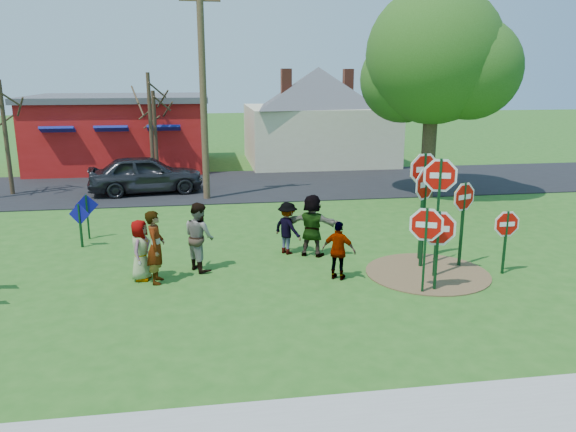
# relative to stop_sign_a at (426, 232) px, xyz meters

# --- Properties ---
(ground) EXTENTS (120.00, 120.00, 0.00)m
(ground) POSITION_rel_stop_sign_a_xyz_m (-3.87, 2.22, -1.51)
(ground) COLOR #255C1A
(ground) RESTS_ON ground
(road) EXTENTS (120.00, 7.50, 0.04)m
(road) POSITION_rel_stop_sign_a_xyz_m (-3.87, 13.72, -1.49)
(road) COLOR black
(road) RESTS_ON ground
(dirt_patch) EXTENTS (3.20, 3.20, 0.03)m
(dirt_patch) POSITION_rel_stop_sign_a_xyz_m (0.63, 1.22, -1.49)
(dirt_patch) COLOR brown
(dirt_patch) RESTS_ON ground
(red_building) EXTENTS (9.40, 7.69, 3.90)m
(red_building) POSITION_rel_stop_sign_a_xyz_m (-9.37, 20.21, 0.46)
(red_building) COLOR #A71310
(red_building) RESTS_ON ground
(cream_house) EXTENTS (9.40, 9.40, 6.50)m
(cream_house) POSITION_rel_stop_sign_a_xyz_m (1.63, 20.22, 1.42)
(cream_house) COLOR beige
(cream_house) RESTS_ON ground
(stop_sign_a) EXTENTS (1.00, 0.45, 2.22)m
(stop_sign_a) POSITION_rel_stop_sign_a_xyz_m (0.00, 0.00, 0.00)
(stop_sign_a) COLOR #0F3719
(stop_sign_a) RESTS_ON ground
(stop_sign_b) EXTENTS (1.17, 0.23, 3.16)m
(stop_sign_b) POSITION_rel_stop_sign_a_xyz_m (0.83, 2.31, 0.78)
(stop_sign_b) COLOR #0F3719
(stop_sign_b) RESTS_ON ground
(stop_sign_c) EXTENTS (1.09, 0.37, 3.21)m
(stop_sign_c) POSITION_rel_stop_sign_a_xyz_m (0.69, 0.97, 0.76)
(stop_sign_c) COLOR #0F3719
(stop_sign_c) RESTS_ON ground
(stop_sign_d) EXTENTS (0.96, 0.41, 2.44)m
(stop_sign_d) POSITION_rel_stop_sign_a_xyz_m (1.69, 1.61, 0.24)
(stop_sign_d) COLOR #0F3719
(stop_sign_d) RESTS_ON ground
(stop_sign_e) EXTENTS (1.12, 0.27, 2.11)m
(stop_sign_e) POSITION_rel_stop_sign_a_xyz_m (0.34, 0.10, -0.10)
(stop_sign_e) COLOR #0F3719
(stop_sign_e) RESTS_ON ground
(stop_sign_f) EXTENTS (0.92, 0.06, 1.80)m
(stop_sign_f) POSITION_rel_stop_sign_a_xyz_m (2.56, 0.92, -0.27)
(stop_sign_f) COLOR #0F3719
(stop_sign_f) RESTS_ON ground
(stop_sign_g) EXTENTS (0.97, 0.67, 2.86)m
(stop_sign_g) POSITION_rel_stop_sign_a_xyz_m (0.64, 1.73, 0.49)
(stop_sign_g) COLOR #0F3719
(stop_sign_g) RESTS_ON ground
(blue_diamond_c) EXTENTS (0.64, 0.21, 1.35)m
(blue_diamond_c) POSITION_rel_stop_sign_a_xyz_m (-8.74, 4.98, -0.67)
(blue_diamond_c) COLOR #0F3719
(blue_diamond_c) RESTS_ON ground
(blue_diamond_d) EXTENTS (0.70, 0.16, 1.44)m
(blue_diamond_d) POSITION_rel_stop_sign_a_xyz_m (-8.69, 5.85, -0.62)
(blue_diamond_d) COLOR #0F3719
(blue_diamond_d) RESTS_ON ground
(person_a) EXTENTS (0.66, 0.85, 1.56)m
(person_a) POSITION_rel_stop_sign_a_xyz_m (-6.69, 1.92, -0.73)
(person_a) COLOR #344E81
(person_a) RESTS_ON ground
(person_b) EXTENTS (0.48, 0.70, 1.84)m
(person_b) POSITION_rel_stop_sign_a_xyz_m (-6.29, 1.64, -0.58)
(person_b) COLOR #24736A
(person_b) RESTS_ON ground
(person_c) EXTENTS (1.04, 1.11, 1.83)m
(person_c) POSITION_rel_stop_sign_a_xyz_m (-5.23, 2.45, -0.59)
(person_c) COLOR brown
(person_c) RESTS_ON ground
(person_d) EXTENTS (1.02, 1.13, 1.52)m
(person_d) POSITION_rel_stop_sign_a_xyz_m (-2.72, 3.44, -0.75)
(person_d) COLOR #313236
(person_d) RESTS_ON ground
(person_e) EXTENTS (0.94, 0.77, 1.50)m
(person_e) POSITION_rel_stop_sign_a_xyz_m (-1.77, 1.17, -0.75)
(person_e) COLOR #583763
(person_e) RESTS_ON ground
(person_f) EXTENTS (1.72, 1.23, 1.79)m
(person_f) POSITION_rel_stop_sign_a_xyz_m (-2.06, 3.14, -0.61)
(person_f) COLOR #23572D
(person_f) RESTS_ON ground
(suv) EXTENTS (5.00, 2.53, 1.63)m
(suv) POSITION_rel_stop_sign_a_xyz_m (-7.48, 12.57, -0.65)
(suv) COLOR #303035
(suv) RESTS_ON road
(utility_pole) EXTENTS (2.17, 0.28, 8.84)m
(utility_pole) POSITION_rel_stop_sign_a_xyz_m (-4.93, 11.04, 3.15)
(utility_pole) COLOR #4C3823
(utility_pole) RESTS_ON ground
(leafy_tree) EXTENTS (5.96, 5.44, 8.48)m
(leafy_tree) POSITION_rel_stop_sign_a_xyz_m (4.35, 10.12, 3.95)
(leafy_tree) COLOR #382819
(leafy_tree) RESTS_ON ground
(bare_tree_east) EXTENTS (1.80, 1.80, 4.26)m
(bare_tree_east) POSITION_rel_stop_sign_a_xyz_m (-7.26, 15.98, 1.25)
(bare_tree_east) COLOR #382819
(bare_tree_east) RESTS_ON ground
(bare_tree_mid) EXTENTS (1.80, 1.80, 4.82)m
(bare_tree_mid) POSITION_rel_stop_sign_a_xyz_m (-13.17, 13.20, 1.61)
(bare_tree_mid) COLOR #382819
(bare_tree_mid) RESTS_ON ground
(bare_tree_extra) EXTENTS (1.80, 1.80, 5.10)m
(bare_tree_extra) POSITION_rel_stop_sign_a_xyz_m (-7.42, 15.63, 1.80)
(bare_tree_extra) COLOR #382819
(bare_tree_extra) RESTS_ON ground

